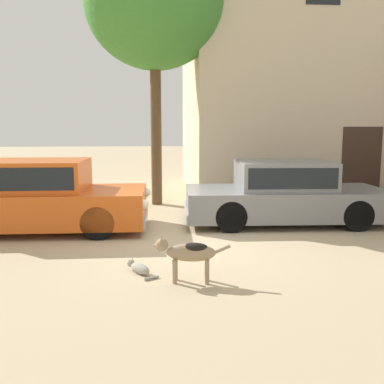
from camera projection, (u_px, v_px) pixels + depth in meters
The scene contains 7 objects.
ground_plane at pixel (187, 242), 7.79m from camera, with size 80.00×80.00×0.00m, color tan.
parked_sedan_nearest at pixel (40, 196), 8.59m from camera, with size 4.38×1.90×1.44m.
parked_sedan_second at pixel (284, 193), 9.26m from camera, with size 4.49×1.98×1.36m.
apartment_block at pixel (375, 63), 14.34m from camera, with size 12.59×6.45×8.46m.
stray_dog_spotted at pixel (188, 252), 5.73m from camera, with size 1.07×0.28×0.63m.
stray_cat at pixel (139, 268), 6.13m from camera, with size 0.47×0.57×0.17m.
acacia_tree_left at pixel (155, 3), 10.87m from camera, with size 3.61×3.25×6.99m.
Camera 1 is at (-0.57, -7.54, 2.09)m, focal length 39.77 mm.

